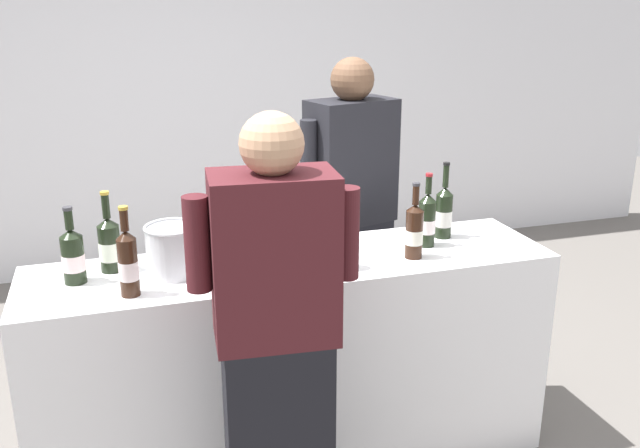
{
  "coord_description": "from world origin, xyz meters",
  "views": [
    {
      "loc": [
        -0.68,
        -2.53,
        1.96
      ],
      "look_at": [
        0.11,
        0.0,
        1.09
      ],
      "focal_mm": 38.34,
      "sensor_mm": 36.0,
      "label": 1
    }
  ],
  "objects": [
    {
      "name": "wine_bottle_6",
      "position": [
        -0.17,
        -0.14,
        1.07
      ],
      "size": [
        0.08,
        0.08,
        0.34
      ],
      "color": "black",
      "rests_on": "counter"
    },
    {
      "name": "wine_bottle_5",
      "position": [
        -0.66,
        -0.15,
        1.07
      ],
      "size": [
        0.07,
        0.07,
        0.34
      ],
      "color": "black",
      "rests_on": "counter"
    },
    {
      "name": "wine_bottle_2",
      "position": [
        -0.0,
        -0.1,
        1.07
      ],
      "size": [
        0.08,
        0.08,
        0.35
      ],
      "color": "black",
      "rests_on": "counter"
    },
    {
      "name": "wine_bottle_1",
      "position": [
        0.48,
        -0.1,
        1.06
      ],
      "size": [
        0.07,
        0.07,
        0.32
      ],
      "color": "black",
      "rests_on": "counter"
    },
    {
      "name": "wine_bottle_7",
      "position": [
        0.6,
        0.01,
        1.06
      ],
      "size": [
        0.07,
        0.07,
        0.32
      ],
      "color": "black",
      "rests_on": "counter"
    },
    {
      "name": "counter",
      "position": [
        0.0,
        0.0,
        0.47
      ],
      "size": [
        2.17,
        0.55,
        0.94
      ],
      "primitive_type": "cube",
      "color": "white",
      "rests_on": "ground_plane"
    },
    {
      "name": "wine_glass",
      "position": [
        0.17,
        -0.13,
        1.08
      ],
      "size": [
        0.07,
        0.07,
        0.19
      ],
      "color": "silver",
      "rests_on": "counter"
    },
    {
      "name": "person_guest",
      "position": [
        -0.22,
        -0.56,
        0.81
      ],
      "size": [
        0.55,
        0.27,
        1.65
      ],
      "color": "black",
      "rests_on": "ground_plane"
    },
    {
      "name": "wine_bottle_0",
      "position": [
        0.72,
        0.09,
        1.06
      ],
      "size": [
        0.08,
        0.08,
        0.34
      ],
      "color": "black",
      "rests_on": "counter"
    },
    {
      "name": "wine_bottle_3",
      "position": [
        -0.85,
        0.03,
        1.05
      ],
      "size": [
        0.09,
        0.09,
        0.3
      ],
      "color": "black",
      "rests_on": "counter"
    },
    {
      "name": "wine_bottle_4",
      "position": [
        -0.72,
        0.12,
        1.05
      ],
      "size": [
        0.09,
        0.09,
        0.32
      ],
      "color": "black",
      "rests_on": "counter"
    },
    {
      "name": "wine_bottle_8",
      "position": [
        -0.21,
        -0.03,
        1.05
      ],
      "size": [
        0.08,
        0.08,
        0.32
      ],
      "color": "black",
      "rests_on": "counter"
    },
    {
      "name": "wall_back",
      "position": [
        0.0,
        2.6,
        1.4
      ],
      "size": [
        8.0,
        0.1,
        2.8
      ],
      "primitive_type": "cube",
      "color": "white",
      "rests_on": "ground_plane"
    },
    {
      "name": "ice_bucket",
      "position": [
        -0.48,
        0.01,
        1.05
      ],
      "size": [
        0.22,
        0.22,
        0.2
      ],
      "color": "silver",
      "rests_on": "counter"
    },
    {
      "name": "person_server",
      "position": [
        0.47,
        0.62,
        0.84
      ],
      "size": [
        0.57,
        0.35,
        1.71
      ],
      "color": "black",
      "rests_on": "ground_plane"
    }
  ]
}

